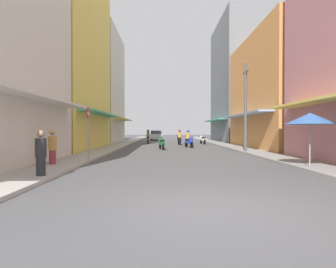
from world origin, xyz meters
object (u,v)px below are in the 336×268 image
at_px(motorbike_blue, 189,140).
at_px(pedestrian_foreground, 41,155).
at_px(motorbike_green, 161,143).
at_px(utility_pole, 246,107).
at_px(vendor_umbrella, 310,119).
at_px(parked_car, 156,135).
at_px(pedestrian_far, 52,145).
at_px(street_sign_no_entry, 88,127).
at_px(motorbike_white, 203,139).
at_px(motorbike_silver, 148,137).
at_px(motorbike_black, 179,138).

bearing_deg(motorbike_blue, pedestrian_foreground, -111.30).
bearing_deg(pedestrian_foreground, motorbike_green, 74.43).
relative_size(pedestrian_foreground, utility_pole, 0.26).
xyz_separation_m(pedestrian_foreground, vendor_umbrella, (9.66, 2.12, 1.24)).
xyz_separation_m(parked_car, pedestrian_far, (-3.59, -30.19, 0.17)).
relative_size(vendor_umbrella, street_sign_no_entry, 0.84).
relative_size(motorbike_white, parked_car, 0.44).
bearing_deg(parked_car, motorbike_green, -87.38).
height_order(motorbike_green, motorbike_blue, motorbike_blue).
relative_size(motorbike_white, motorbike_green, 1.00).
height_order(pedestrian_far, utility_pole, utility_pole).
relative_size(parked_car, street_sign_no_entry, 1.55).
height_order(utility_pole, street_sign_no_entry, utility_pole).
height_order(motorbike_green, parked_car, parked_car).
xyz_separation_m(parked_car, vendor_umbrella, (6.87, -31.03, 1.27)).
xyz_separation_m(parked_car, pedestrian_foreground, (-2.79, -33.15, 0.03)).
xyz_separation_m(motorbike_silver, vendor_umbrella, (7.53, -20.64, 1.30)).
bearing_deg(parked_car, street_sign_no_entry, -95.12).
height_order(motorbike_black, utility_pole, utility_pole).
distance_m(motorbike_silver, pedestrian_far, 20.02).
height_order(parked_car, pedestrian_far, pedestrian_far).
height_order(motorbike_silver, street_sign_no_entry, street_sign_no_entry).
distance_m(motorbike_white, street_sign_no_entry, 18.74).
relative_size(pedestrian_far, utility_pole, 0.27).
distance_m(motorbike_black, street_sign_no_entry, 16.29).
bearing_deg(street_sign_no_entry, motorbike_white, 64.99).
distance_m(motorbike_white, pedestrian_far, 20.71).
xyz_separation_m(motorbike_silver, parked_car, (0.66, 10.39, 0.04)).
bearing_deg(utility_pole, motorbike_blue, 119.70).
distance_m(parked_car, street_sign_no_entry, 28.59).
distance_m(motorbike_blue, utility_pole, 7.05).
bearing_deg(vendor_umbrella, pedestrian_far, 175.41).
xyz_separation_m(motorbike_silver, pedestrian_far, (-2.93, -19.80, 0.21)).
bearing_deg(street_sign_no_entry, pedestrian_far, -120.93).
bearing_deg(pedestrian_far, motorbike_black, 69.77).
relative_size(motorbike_white, utility_pole, 0.30).
relative_size(motorbike_silver, pedestrian_foreground, 1.17).
height_order(motorbike_silver, motorbike_black, same).
bearing_deg(pedestrian_far, utility_pole, 34.06).
relative_size(motorbike_silver, parked_car, 0.44).
distance_m(motorbike_black, pedestrian_far, 18.24).
xyz_separation_m(parked_car, utility_pole, (6.57, -23.32, 2.34)).
xyz_separation_m(vendor_umbrella, street_sign_no_entry, (-9.42, 2.57, -0.29)).
xyz_separation_m(motorbike_black, vendor_umbrella, (4.15, -17.95, 1.30)).
relative_size(motorbike_blue, pedestrian_far, 1.08).
height_order(motorbike_silver, utility_pole, utility_pole).
xyz_separation_m(motorbike_black, street_sign_no_entry, (-5.27, -15.38, 1.01)).
distance_m(pedestrian_far, street_sign_no_entry, 2.18).
relative_size(motorbike_black, pedestrian_far, 1.12).
bearing_deg(parked_car, pedestrian_foreground, -94.81).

